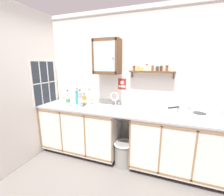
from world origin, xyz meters
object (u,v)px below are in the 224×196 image
object	(u,v)px
bottle_juice_amber_2	(84,100)
trash_bin	(123,153)
bottle_water_clear_4	(90,97)
warning_sign	(122,84)
bottle_opaque_white_3	(68,99)
saucepan	(183,108)
sink	(111,110)
hot_plate_stove	(191,115)
wall_cabinet	(107,57)
bottle_water_blue_0	(80,99)
bottle_detergent_teal_1	(77,97)

from	to	relation	value
bottle_juice_amber_2	trash_bin	xyz separation A→B (m)	(0.85, -0.23, -0.83)
bottle_water_clear_4	warning_sign	xyz separation A→B (m)	(0.59, 0.19, 0.26)
bottle_opaque_white_3	warning_sign	distance (m)	1.04
saucepan	bottle_opaque_white_3	world-z (taller)	bottle_opaque_white_3
bottle_juice_amber_2	bottle_water_clear_4	distance (m)	0.11
sink	bottle_water_clear_4	world-z (taller)	bottle_water_clear_4
hot_plate_stove	saucepan	bearing A→B (deg)	170.79
wall_cabinet	sink	bearing A→B (deg)	-46.99
bottle_water_blue_0	warning_sign	size ratio (longest dim) A/B	1.65
wall_cabinet	trash_bin	xyz separation A→B (m)	(0.41, -0.31, -1.63)
bottle_juice_amber_2	warning_sign	xyz separation A→B (m)	(0.68, 0.22, 0.31)
hot_plate_stove	bottle_water_clear_4	size ratio (longest dim) A/B	1.41
bottle_juice_amber_2	bottle_opaque_white_3	bearing A→B (deg)	-138.70
sink	bottle_opaque_white_3	size ratio (longest dim) A/B	1.74
saucepan	trash_bin	distance (m)	1.24
saucepan	bottle_opaque_white_3	size ratio (longest dim) A/B	1.05
bottle_water_blue_0	bottle_detergent_teal_1	world-z (taller)	bottle_water_blue_0
sink	bottle_juice_amber_2	xyz separation A→B (m)	(-0.57, 0.04, 0.13)
warning_sign	bottle_juice_amber_2	bearing A→B (deg)	-161.90
saucepan	bottle_opaque_white_3	xyz separation A→B (m)	(-1.96, -0.13, 0.01)
bottle_opaque_white_3	warning_sign	xyz separation A→B (m)	(0.91, 0.42, 0.27)
saucepan	warning_sign	size ratio (longest dim) A/B	1.60
saucepan	bottle_water_clear_4	distance (m)	1.64
bottle_water_blue_0	warning_sign	xyz separation A→B (m)	(0.67, 0.40, 0.25)
bottle_water_blue_0	bottle_opaque_white_3	world-z (taller)	bottle_water_blue_0
bottle_opaque_white_3	wall_cabinet	size ratio (longest dim) A/B	0.51
hot_plate_stove	warning_sign	xyz separation A→B (m)	(-1.16, 0.31, 0.37)
bottle_water_blue_0	trash_bin	distance (m)	1.22
wall_cabinet	bottle_water_clear_4	bearing A→B (deg)	-171.30
wall_cabinet	trash_bin	size ratio (longest dim) A/B	1.42
wall_cabinet	warning_sign	size ratio (longest dim) A/B	3.00
bottle_detergent_teal_1	trash_bin	size ratio (longest dim) A/B	0.76
saucepan	bottle_detergent_teal_1	world-z (taller)	bottle_detergent_teal_1
bottle_water_blue_0	bottle_juice_amber_2	world-z (taller)	bottle_water_blue_0
bottle_detergent_teal_1	bottle_water_clear_4	bearing A→B (deg)	11.81
hot_plate_stove	wall_cabinet	distance (m)	1.65
bottle_water_blue_0	trash_bin	size ratio (longest dim) A/B	0.78
bottle_water_blue_0	wall_cabinet	xyz separation A→B (m)	(0.43, 0.26, 0.75)
hot_plate_stove	wall_cabinet	world-z (taller)	wall_cabinet
sink	hot_plate_stove	distance (m)	1.28
saucepan	warning_sign	distance (m)	1.12
sink	saucepan	size ratio (longest dim) A/B	1.66
saucepan	bottle_juice_amber_2	xyz separation A→B (m)	(-1.73, 0.07, -0.03)
bottle_detergent_teal_1	bottle_juice_amber_2	distance (m)	0.15
bottle_water_blue_0	bottle_water_clear_4	world-z (taller)	bottle_water_blue_0
sink	wall_cabinet	size ratio (longest dim) A/B	0.89
bottle_juice_amber_2	trash_bin	world-z (taller)	bottle_juice_amber_2
bottle_water_clear_4	warning_sign	distance (m)	0.67
saucepan	warning_sign	bearing A→B (deg)	164.47
hot_plate_stove	warning_sign	distance (m)	1.25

